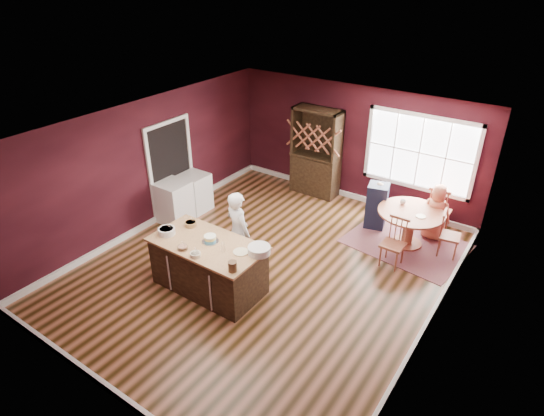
{
  "coord_description": "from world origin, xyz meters",
  "views": [
    {
      "loc": [
        4.01,
        -5.64,
        5.07
      ],
      "look_at": [
        -0.14,
        0.38,
        1.05
      ],
      "focal_mm": 30.0,
      "sensor_mm": 36.0,
      "label": 1
    }
  ],
  "objects_px": {
    "baker": "(238,232)",
    "toddler": "(382,192)",
    "chair_north": "(439,209)",
    "hutch": "(316,152)",
    "seated_woman": "(436,212)",
    "dryer": "(195,192)",
    "washer": "(174,202)",
    "chair_east": "(450,234)",
    "kitchen_island": "(209,266)",
    "high_chair": "(377,205)",
    "layer_cake": "(210,239)",
    "dining_table": "(410,221)",
    "chair_south": "(393,243)"
  },
  "relations": [
    {
      "from": "chair_east",
      "to": "high_chair",
      "type": "relative_size",
      "value": 0.91
    },
    {
      "from": "kitchen_island",
      "to": "dining_table",
      "type": "bearing_deg",
      "value": 54.53
    },
    {
      "from": "toddler",
      "to": "layer_cake",
      "type": "bearing_deg",
      "value": -113.76
    },
    {
      "from": "chair_north",
      "to": "kitchen_island",
      "type": "bearing_deg",
      "value": 55.72
    },
    {
      "from": "chair_north",
      "to": "dryer",
      "type": "height_order",
      "value": "chair_north"
    },
    {
      "from": "washer",
      "to": "hutch",
      "type": "bearing_deg",
      "value": 58.43
    },
    {
      "from": "dryer",
      "to": "toddler",
      "type": "bearing_deg",
      "value": 24.25
    },
    {
      "from": "seated_woman",
      "to": "chair_south",
      "type": "bearing_deg",
      "value": 75.03
    },
    {
      "from": "dryer",
      "to": "hutch",
      "type": "bearing_deg",
      "value": 51.85
    },
    {
      "from": "chair_north",
      "to": "seated_woman",
      "type": "distance_m",
      "value": 0.25
    },
    {
      "from": "chair_east",
      "to": "high_chair",
      "type": "distance_m",
      "value": 1.62
    },
    {
      "from": "chair_north",
      "to": "hutch",
      "type": "relative_size",
      "value": 0.52
    },
    {
      "from": "kitchen_island",
      "to": "washer",
      "type": "distance_m",
      "value": 2.53
    },
    {
      "from": "seated_woman",
      "to": "dryer",
      "type": "height_order",
      "value": "seated_woman"
    },
    {
      "from": "washer",
      "to": "dryer",
      "type": "xyz_separation_m",
      "value": [
        0.0,
        0.64,
        -0.02
      ]
    },
    {
      "from": "chair_north",
      "to": "hutch",
      "type": "distance_m",
      "value": 3.08
    },
    {
      "from": "layer_cake",
      "to": "hutch",
      "type": "distance_m",
      "value": 4.21
    },
    {
      "from": "chair_east",
      "to": "dryer",
      "type": "relative_size",
      "value": 1.08
    },
    {
      "from": "high_chair",
      "to": "hutch",
      "type": "xyz_separation_m",
      "value": [
        -1.88,
        0.67,
        0.54
      ]
    },
    {
      "from": "dining_table",
      "to": "layer_cake",
      "type": "xyz_separation_m",
      "value": [
        -2.33,
        -3.23,
        0.44
      ]
    },
    {
      "from": "high_chair",
      "to": "dryer",
      "type": "height_order",
      "value": "high_chair"
    },
    {
      "from": "baker",
      "to": "chair_east",
      "type": "relative_size",
      "value": 1.68
    },
    {
      "from": "baker",
      "to": "toddler",
      "type": "xyz_separation_m",
      "value": [
        1.53,
        2.91,
        0.03
      ]
    },
    {
      "from": "kitchen_island",
      "to": "high_chair",
      "type": "relative_size",
      "value": 1.91
    },
    {
      "from": "dining_table",
      "to": "chair_east",
      "type": "height_order",
      "value": "chair_east"
    },
    {
      "from": "layer_cake",
      "to": "toddler",
      "type": "relative_size",
      "value": 1.09
    },
    {
      "from": "dining_table",
      "to": "seated_woman",
      "type": "height_order",
      "value": "seated_woman"
    },
    {
      "from": "baker",
      "to": "toddler",
      "type": "bearing_deg",
      "value": -101.37
    },
    {
      "from": "seated_woman",
      "to": "hutch",
      "type": "distance_m",
      "value": 3.11
    },
    {
      "from": "chair_north",
      "to": "toddler",
      "type": "relative_size",
      "value": 4.22
    },
    {
      "from": "chair_south",
      "to": "hutch",
      "type": "relative_size",
      "value": 0.46
    },
    {
      "from": "dining_table",
      "to": "hutch",
      "type": "distance_m",
      "value": 2.91
    },
    {
      "from": "toddler",
      "to": "chair_north",
      "type": "bearing_deg",
      "value": 21.22
    },
    {
      "from": "chair_east",
      "to": "seated_woman",
      "type": "height_order",
      "value": "seated_woman"
    },
    {
      "from": "seated_woman",
      "to": "toddler",
      "type": "xyz_separation_m",
      "value": [
        -1.09,
        -0.18,
        0.21
      ]
    },
    {
      "from": "baker",
      "to": "high_chair",
      "type": "xyz_separation_m",
      "value": [
        1.46,
        2.85,
        -0.27
      ]
    },
    {
      "from": "chair_south",
      "to": "chair_north",
      "type": "relative_size",
      "value": 0.88
    },
    {
      "from": "dining_table",
      "to": "chair_north",
      "type": "height_order",
      "value": "chair_north"
    },
    {
      "from": "kitchen_island",
      "to": "dryer",
      "type": "xyz_separation_m",
      "value": [
        -2.16,
        1.96,
        -0.0
      ]
    },
    {
      "from": "toddler",
      "to": "washer",
      "type": "xyz_separation_m",
      "value": [
        -3.76,
        -2.33,
        -0.35
      ]
    },
    {
      "from": "chair_north",
      "to": "baker",
      "type": "bearing_deg",
      "value": 50.95
    },
    {
      "from": "hutch",
      "to": "seated_woman",
      "type": "bearing_deg",
      "value": -8.01
    },
    {
      "from": "high_chair",
      "to": "washer",
      "type": "bearing_deg",
      "value": -162.63
    },
    {
      "from": "baker",
      "to": "dryer",
      "type": "relative_size",
      "value": 1.81
    },
    {
      "from": "kitchen_island",
      "to": "layer_cake",
      "type": "relative_size",
      "value": 6.87
    },
    {
      "from": "high_chair",
      "to": "washer",
      "type": "height_order",
      "value": "high_chair"
    },
    {
      "from": "baker",
      "to": "chair_east",
      "type": "height_order",
      "value": "baker"
    },
    {
      "from": "seated_woman",
      "to": "dryer",
      "type": "distance_m",
      "value": 5.2
    },
    {
      "from": "baker",
      "to": "chair_north",
      "type": "distance_m",
      "value": 4.24
    },
    {
      "from": "toddler",
      "to": "dryer",
      "type": "bearing_deg",
      "value": -155.75
    }
  ]
}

